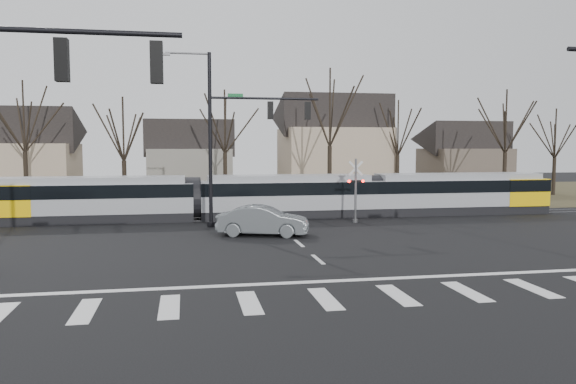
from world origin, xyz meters
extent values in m
plane|color=black|center=(0.00, 0.00, 0.00)|extent=(140.00, 140.00, 0.00)
cube|color=#38331E|center=(0.00, 32.00, 0.01)|extent=(140.00, 28.00, 0.01)
cube|color=silver|center=(-8.40, -4.00, 0.01)|extent=(0.60, 2.60, 0.01)
cube|color=silver|center=(-6.00, -4.00, 0.01)|extent=(0.60, 2.60, 0.01)
cube|color=silver|center=(-3.60, -4.00, 0.01)|extent=(0.60, 2.60, 0.01)
cube|color=silver|center=(-1.20, -4.00, 0.01)|extent=(0.60, 2.60, 0.01)
cube|color=silver|center=(1.20, -4.00, 0.01)|extent=(0.60, 2.60, 0.01)
cube|color=silver|center=(3.60, -4.00, 0.01)|extent=(0.60, 2.60, 0.01)
cube|color=silver|center=(6.00, -4.00, 0.01)|extent=(0.60, 2.60, 0.01)
cube|color=silver|center=(0.00, -1.80, 0.01)|extent=(28.00, 0.35, 0.01)
cube|color=silver|center=(0.00, 2.00, 0.01)|extent=(0.18, 2.00, 0.01)
cube|color=silver|center=(0.00, 6.00, 0.01)|extent=(0.18, 2.00, 0.01)
cube|color=silver|center=(0.00, 10.00, 0.01)|extent=(0.18, 2.00, 0.01)
cube|color=silver|center=(0.00, 14.00, 0.01)|extent=(0.18, 2.00, 0.01)
cube|color=silver|center=(0.00, 18.00, 0.01)|extent=(0.18, 2.00, 0.01)
cube|color=silver|center=(0.00, 22.00, 0.01)|extent=(0.18, 2.00, 0.01)
cube|color=silver|center=(0.00, 26.00, 0.01)|extent=(0.18, 2.00, 0.01)
cube|color=silver|center=(0.00, 30.00, 0.01)|extent=(0.18, 2.00, 0.01)
cube|color=#59595E|center=(0.00, 15.10, 0.03)|extent=(90.00, 0.12, 0.06)
cube|color=#59595E|center=(0.00, 16.50, 0.03)|extent=(90.00, 0.12, 0.06)
cube|color=gray|center=(-11.33, 16.00, 1.42)|extent=(12.68, 2.73, 2.85)
cube|color=black|center=(-11.33, 16.00, 2.00)|extent=(12.70, 2.77, 0.83)
cube|color=yellow|center=(-16.11, 16.00, 1.51)|extent=(3.12, 2.79, 1.90)
cube|color=gray|center=(1.35, 16.00, 1.42)|extent=(11.70, 2.73, 2.85)
cube|color=black|center=(1.35, 16.00, 2.00)|extent=(11.72, 2.77, 0.83)
cube|color=gray|center=(13.54, 16.00, 1.42)|extent=(12.68, 2.73, 2.85)
cube|color=black|center=(13.54, 16.00, 2.00)|extent=(12.70, 2.77, 0.83)
cube|color=yellow|center=(18.31, 16.00, 1.51)|extent=(3.12, 2.79, 1.90)
imported|color=slate|center=(-1.41, 8.72, 0.80)|extent=(4.43, 5.81, 1.60)
cylinder|color=black|center=(-8.75, -6.00, 7.60)|extent=(6.50, 0.14, 0.14)
cube|color=black|center=(-8.43, -6.00, 6.90)|extent=(0.32, 0.32, 1.05)
sphere|color=#FF0C07|center=(-8.43, -6.00, 7.23)|extent=(0.22, 0.22, 0.22)
cube|color=black|center=(-6.15, -6.00, 6.90)|extent=(0.32, 0.32, 1.05)
sphere|color=#FF0C07|center=(-6.15, -6.00, 7.23)|extent=(0.22, 0.22, 0.22)
cylinder|color=black|center=(-4.00, 12.50, 5.10)|extent=(0.22, 0.22, 10.20)
cylinder|color=black|center=(-4.00, 12.50, 0.15)|extent=(0.44, 0.44, 0.30)
cylinder|color=black|center=(-0.75, 12.50, 7.60)|extent=(6.50, 0.14, 0.14)
cube|color=#0C5926|center=(-2.50, 12.50, 7.75)|extent=(0.90, 0.03, 0.22)
cube|color=black|center=(-0.42, 12.50, 6.90)|extent=(0.32, 0.32, 1.05)
sphere|color=#FF0C07|center=(-0.42, 12.50, 7.23)|extent=(0.22, 0.22, 0.22)
cube|color=black|center=(1.85, 12.50, 6.90)|extent=(0.32, 0.32, 1.05)
sphere|color=#FF0C07|center=(1.85, 12.50, 7.23)|extent=(0.22, 0.22, 0.22)
cube|color=#59595B|center=(-6.50, 12.50, 10.02)|extent=(0.55, 0.22, 0.14)
cylinder|color=#59595B|center=(5.00, 12.80, 2.00)|extent=(0.14, 0.14, 4.00)
cylinder|color=#59595B|center=(5.00, 12.80, 0.10)|extent=(0.36, 0.36, 0.20)
cube|color=silver|center=(5.00, 12.80, 3.40)|extent=(0.95, 0.04, 0.95)
cube|color=silver|center=(5.00, 12.80, 3.40)|extent=(0.95, 0.04, 0.95)
cube|color=black|center=(5.00, 12.80, 2.60)|extent=(1.00, 0.10, 0.12)
sphere|color=#FF0C07|center=(4.55, 12.72, 2.60)|extent=(0.18, 0.18, 0.18)
sphere|color=#FF0C07|center=(5.45, 12.72, 2.60)|extent=(0.18, 0.18, 0.18)
cube|color=tan|center=(-20.00, 34.00, 2.50)|extent=(9.00, 8.00, 5.00)
cube|color=slate|center=(-5.00, 36.00, 2.25)|extent=(8.00, 7.00, 4.50)
cube|color=tan|center=(9.00, 33.00, 3.25)|extent=(10.00, 8.00, 6.50)
cube|color=brown|center=(24.00, 35.00, 2.25)|extent=(8.00, 7.00, 4.50)
camera|label=1|loc=(-5.48, -20.79, 4.80)|focal=35.00mm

